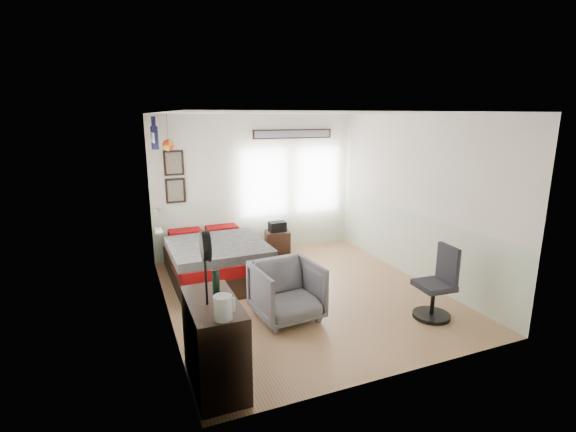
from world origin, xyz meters
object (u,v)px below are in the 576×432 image
dresser (215,343)px  nightstand (277,242)px  armchair (287,291)px  task_chair (437,289)px  bed (215,259)px

dresser → nightstand: bearing=60.4°
armchair → task_chair: size_ratio=0.85×
bed → task_chair: bearing=-46.9°
dresser → nightstand: dresser is taller
bed → armchair: 1.89m
bed → armchair: armchair is taller
armchair → task_chair: (1.88, -0.74, 0.02)m
armchair → nightstand: size_ratio=1.84×
nightstand → armchair: bearing=-97.9°
bed → dresser: size_ratio=2.08×
nightstand → bed: bearing=-140.8°
nightstand → task_chair: (1.03, -3.31, 0.18)m
dresser → task_chair: task_chair is taller
nightstand → task_chair: bearing=-62.4°
bed → armchair: (0.56, -1.80, 0.06)m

